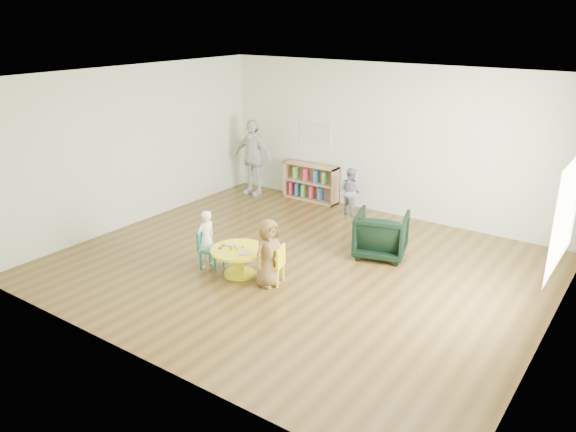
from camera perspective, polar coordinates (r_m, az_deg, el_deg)
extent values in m
plane|color=#533C1A|center=(8.56, 0.98, -5.12)|extent=(7.00, 7.00, 0.00)
cube|color=silver|center=(7.80, 1.10, 13.49)|extent=(7.00, 6.00, 0.10)
cube|color=beige|center=(10.61, 10.24, 7.52)|extent=(7.00, 0.10, 2.80)
cube|color=beige|center=(5.96, -15.39, -2.74)|extent=(7.00, 0.10, 2.80)
cube|color=beige|center=(10.38, -15.29, 6.85)|extent=(0.10, 6.00, 2.80)
cube|color=beige|center=(6.85, 26.05, -1.13)|extent=(0.10, 6.00, 2.80)
cube|color=silver|center=(7.11, 26.45, 0.38)|extent=(0.02, 1.60, 1.30)
cylinder|color=#FFF515|center=(8.25, -4.99, -4.78)|extent=(0.15, 0.15, 0.37)
cylinder|color=#FFF515|center=(8.32, -4.95, -5.83)|extent=(0.45, 0.45, 0.04)
cylinder|color=#FFF515|center=(8.17, -5.03, -3.48)|extent=(0.82, 0.82, 0.04)
cylinder|color=pink|center=(8.30, -5.80, -2.92)|extent=(0.15, 0.15, 0.02)
cylinder|color=pink|center=(8.01, -4.47, -3.75)|extent=(0.17, 0.17, 0.02)
cylinder|color=#FFF515|center=(8.15, -5.22, -3.23)|extent=(0.11, 0.12, 0.04)
cylinder|color=#157928|center=(8.13, -5.81, -3.29)|extent=(0.05, 0.05, 0.02)
cylinder|color=#157928|center=(8.16, -4.64, -3.16)|extent=(0.05, 0.05, 0.02)
cube|color=red|center=(8.28, -6.57, -2.98)|extent=(0.06, 0.05, 0.02)
cube|color=#DF5212|center=(8.24, -5.93, -3.09)|extent=(0.06, 0.06, 0.02)
cube|color=#1737B3|center=(8.20, -6.92, -3.25)|extent=(0.06, 0.06, 0.02)
cube|color=#157928|center=(8.24, -5.23, -3.06)|extent=(0.05, 0.05, 0.02)
cube|color=#167C72|center=(8.48, -7.75, -3.36)|extent=(0.37, 0.37, 0.04)
cube|color=#167C72|center=(8.50, -8.58, -2.21)|extent=(0.08, 0.32, 0.28)
cylinder|color=#167C72|center=(8.71, -7.95, -3.88)|extent=(0.04, 0.04, 0.28)
cylinder|color=#167C72|center=(8.52, -8.89, -4.49)|extent=(0.04, 0.04, 0.28)
cylinder|color=#167C72|center=(8.58, -6.53, -4.18)|extent=(0.04, 0.04, 0.28)
cylinder|color=#167C72|center=(8.39, -7.45, -4.82)|extent=(0.04, 0.04, 0.28)
cube|color=#FFF515|center=(7.95, -1.65, -4.91)|extent=(0.38, 0.38, 0.04)
cube|color=#FFF515|center=(7.84, -0.75, -4.03)|extent=(0.11, 0.30, 0.27)
cylinder|color=#FFF515|center=(7.87, -1.13, -6.40)|extent=(0.04, 0.04, 0.27)
cylinder|color=#FFF515|center=(8.08, -0.51, -5.68)|extent=(0.04, 0.04, 0.27)
cylinder|color=#FFF515|center=(7.95, -2.79, -6.13)|extent=(0.04, 0.04, 0.27)
cylinder|color=#FFF515|center=(8.16, -2.13, -5.42)|extent=(0.04, 0.04, 0.27)
cube|color=#A6795C|center=(11.78, -0.07, 3.92)|extent=(0.03, 0.30, 0.75)
cube|color=#A6795C|center=(11.18, 4.85, 2.96)|extent=(0.03, 0.30, 0.75)
cube|color=#A6795C|center=(11.58, 2.30, 1.74)|extent=(1.20, 0.30, 0.03)
cube|color=#A6795C|center=(11.37, 2.35, 5.19)|extent=(1.20, 0.30, 0.03)
cube|color=#A6795C|center=(11.47, 2.33, 3.45)|extent=(1.14, 0.28, 0.03)
cube|color=#A6795C|center=(11.58, 2.70, 3.61)|extent=(1.20, 0.02, 0.75)
cube|color=#D1374D|center=(11.75, 0.42, 2.88)|extent=(0.04, 0.18, 0.26)
cube|color=teal|center=(11.67, 1.02, 2.76)|extent=(0.04, 0.18, 0.26)
cube|color=#5DAD4F|center=(11.59, 1.64, 2.63)|extent=(0.04, 0.18, 0.26)
cube|color=#D1374D|center=(11.48, 2.47, 2.46)|extent=(0.04, 0.18, 0.26)
cube|color=teal|center=(11.38, 3.32, 2.28)|extent=(0.04, 0.18, 0.26)
cube|color=#5DAD4F|center=(11.60, 0.83, 4.43)|extent=(0.04, 0.18, 0.26)
cube|color=#D1374D|center=(11.46, 1.86, 4.23)|extent=(0.04, 0.18, 0.26)
cube|color=teal|center=(11.33, 2.92, 4.03)|extent=(0.04, 0.18, 0.26)
cube|color=#5DAD4F|center=(11.23, 3.78, 3.87)|extent=(0.04, 0.18, 0.26)
cube|color=white|center=(11.36, 2.83, 8.36)|extent=(0.74, 0.01, 0.54)
cube|color=red|center=(11.35, 2.81, 8.35)|extent=(0.70, 0.00, 0.50)
imported|color=black|center=(8.90, 9.45, -1.87)|extent=(0.96, 0.97, 0.72)
imported|color=white|center=(8.45, -8.32, -2.36)|extent=(0.24, 0.35, 0.90)
imported|color=orange|center=(7.79, -2.00, -3.77)|extent=(0.39, 0.53, 0.98)
imported|color=#192340|center=(10.67, 6.36, 2.52)|extent=(0.51, 0.45, 0.91)
imported|color=silver|center=(11.76, -3.61, 5.95)|extent=(0.94, 0.43, 1.59)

